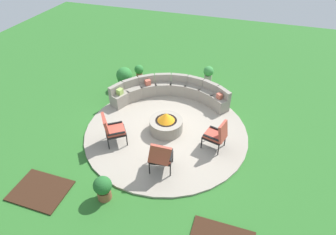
% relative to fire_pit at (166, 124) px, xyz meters
% --- Properties ---
extents(ground_plane, '(24.00, 24.00, 0.00)m').
position_rel_fire_pit_xyz_m(ground_plane, '(0.00, 0.00, -0.33)').
color(ground_plane, '#2D6B28').
extents(patio_circle, '(5.33, 5.33, 0.06)m').
position_rel_fire_pit_xyz_m(patio_circle, '(0.00, 0.00, -0.30)').
color(patio_circle, '#9E9384').
rests_on(patio_circle, ground_plane).
extents(mulch_bed_left, '(1.44, 1.10, 0.04)m').
position_rel_fire_pit_xyz_m(mulch_bed_left, '(-2.40, -3.32, -0.31)').
color(mulch_bed_left, '#382114').
rests_on(mulch_bed_left, ground_plane).
extents(fire_pit, '(1.09, 1.09, 0.71)m').
position_rel_fire_pit_xyz_m(fire_pit, '(0.00, 0.00, 0.00)').
color(fire_pit, gray).
rests_on(fire_pit, patio_circle).
extents(curved_stone_bench, '(4.24, 2.00, 0.79)m').
position_rel_fire_pit_xyz_m(curved_stone_bench, '(-0.45, 1.82, 0.05)').
color(curved_stone_bench, gray).
rests_on(curved_stone_bench, patio_circle).
extents(lounge_chair_front_left, '(0.82, 0.84, 1.07)m').
position_rel_fire_pit_xyz_m(lounge_chair_front_left, '(-1.38, -1.05, 0.27)').
color(lounge_chair_front_left, black).
rests_on(lounge_chair_front_left, patio_circle).
extents(lounge_chair_front_right, '(0.73, 0.68, 1.09)m').
position_rel_fire_pit_xyz_m(lounge_chair_front_right, '(0.41, -1.68, 0.28)').
color(lounge_chair_front_right, black).
rests_on(lounge_chair_front_right, patio_circle).
extents(lounge_chair_back_left, '(0.74, 0.65, 1.01)m').
position_rel_fire_pit_xyz_m(lounge_chair_back_left, '(1.70, -0.31, 0.26)').
color(lounge_chair_back_left, black).
rests_on(lounge_chair_back_left, patio_circle).
extents(potted_plant_0, '(0.47, 0.47, 0.72)m').
position_rel_fire_pit_xyz_m(potted_plant_0, '(-0.68, -2.97, 0.07)').
color(potted_plant_0, brown).
rests_on(potted_plant_0, ground_plane).
extents(potted_plant_1, '(0.64, 0.64, 0.88)m').
position_rel_fire_pit_xyz_m(potted_plant_1, '(-2.48, 2.15, 0.16)').
color(potted_plant_1, '#605B56').
rests_on(potted_plant_1, ground_plane).
extents(potted_plant_2, '(0.39, 0.39, 0.61)m').
position_rel_fire_pit_xyz_m(potted_plant_2, '(-2.22, 3.02, 0.02)').
color(potted_plant_2, brown).
rests_on(potted_plant_2, ground_plane).
extents(potted_plant_3, '(0.35, 0.35, 0.56)m').
position_rel_fire_pit_xyz_m(potted_plant_3, '(-2.58, 2.11, -0.02)').
color(potted_plant_3, '#605B56').
rests_on(potted_plant_3, ground_plane).
extents(potted_plant_4, '(0.43, 0.43, 0.62)m').
position_rel_fire_pit_xyz_m(potted_plant_4, '(0.61, 3.82, 0.00)').
color(potted_plant_4, '#A89E8E').
rests_on(potted_plant_4, ground_plane).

